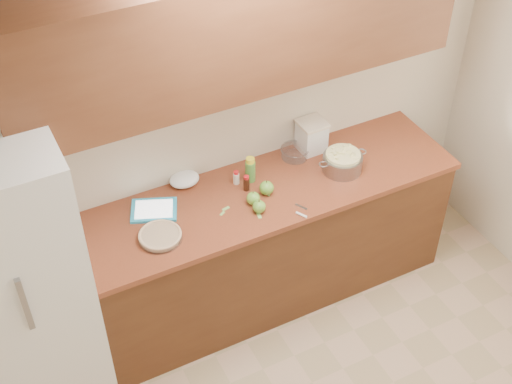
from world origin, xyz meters
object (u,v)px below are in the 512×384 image
flour_canister (311,136)px  pie (160,236)px  colander (342,162)px  tablet (154,210)px

flour_canister → pie: bearing=-164.3°
colander → flour_canister: flour_canister is taller
colander → tablet: size_ratio=1.05×
pie → colander: size_ratio=0.74×
pie → flour_canister: size_ratio=1.19×
colander → tablet: colander is taller
tablet → pie: bearing=-79.3°
pie → colander: (1.25, 0.06, 0.04)m
tablet → flour_canister: bearing=28.0°
tablet → colander: bearing=14.7°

